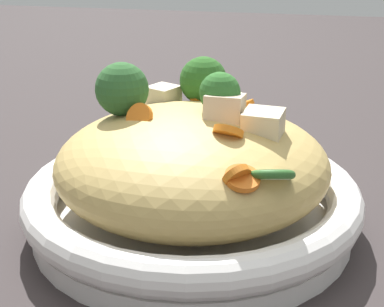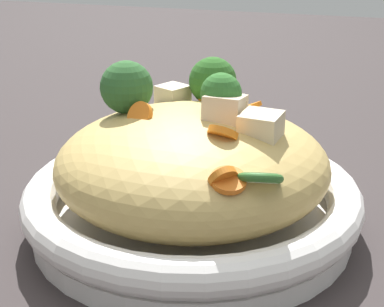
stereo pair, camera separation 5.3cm
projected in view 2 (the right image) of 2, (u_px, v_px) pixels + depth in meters
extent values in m
plane|color=#332C2C|center=(192.00, 225.00, 0.56)|extent=(3.00, 3.00, 0.00)
cylinder|color=white|center=(192.00, 217.00, 0.56)|extent=(0.30, 0.30, 0.02)
torus|color=white|center=(192.00, 193.00, 0.55)|extent=(0.32, 0.32, 0.03)
ellipsoid|color=tan|center=(192.00, 163.00, 0.54)|extent=(0.26, 0.26, 0.10)
torus|color=tan|center=(185.00, 137.00, 0.52)|extent=(0.08, 0.08, 0.03)
torus|color=tan|center=(236.00, 128.00, 0.51)|extent=(0.07, 0.07, 0.02)
cone|color=#A4BE76|center=(128.00, 113.00, 0.56)|extent=(0.03, 0.04, 0.02)
sphere|color=#2D5E2D|center=(127.00, 87.00, 0.55)|extent=(0.07, 0.07, 0.05)
cone|color=#97B96F|center=(221.00, 115.00, 0.53)|extent=(0.02, 0.02, 0.01)
sphere|color=#2F6A2A|center=(221.00, 94.00, 0.52)|extent=(0.05, 0.05, 0.04)
cone|color=#A1BE7A|center=(212.00, 103.00, 0.61)|extent=(0.03, 0.03, 0.01)
sphere|color=#2A5E21|center=(213.00, 81.00, 0.60)|extent=(0.07, 0.07, 0.05)
cylinder|color=orange|center=(210.00, 99.00, 0.60)|extent=(0.03, 0.03, 0.02)
cylinder|color=orange|center=(251.00, 106.00, 0.58)|extent=(0.03, 0.03, 0.01)
cylinder|color=orange|center=(223.00, 178.00, 0.43)|extent=(0.03, 0.03, 0.02)
cylinder|color=orange|center=(140.00, 116.00, 0.52)|extent=(0.03, 0.03, 0.02)
cylinder|color=orange|center=(228.00, 180.00, 0.43)|extent=(0.04, 0.04, 0.01)
cylinder|color=orange|center=(223.00, 133.00, 0.48)|extent=(0.03, 0.03, 0.02)
cylinder|color=beige|center=(205.00, 102.00, 0.62)|extent=(0.03, 0.03, 0.03)
torus|color=#2C632C|center=(205.00, 102.00, 0.62)|extent=(0.04, 0.03, 0.03)
cylinder|color=beige|center=(236.00, 102.00, 0.60)|extent=(0.04, 0.04, 0.02)
torus|color=#355B29|center=(236.00, 102.00, 0.60)|extent=(0.05, 0.05, 0.02)
cylinder|color=beige|center=(260.00, 178.00, 0.44)|extent=(0.04, 0.03, 0.02)
torus|color=#2E6328|center=(260.00, 178.00, 0.44)|extent=(0.04, 0.04, 0.02)
cube|color=beige|center=(261.00, 127.00, 0.49)|extent=(0.04, 0.04, 0.03)
cube|color=beige|center=(232.00, 109.00, 0.53)|extent=(0.03, 0.03, 0.02)
cube|color=beige|center=(173.00, 98.00, 0.61)|extent=(0.04, 0.04, 0.03)
cube|color=beige|center=(225.00, 111.00, 0.51)|extent=(0.04, 0.03, 0.03)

